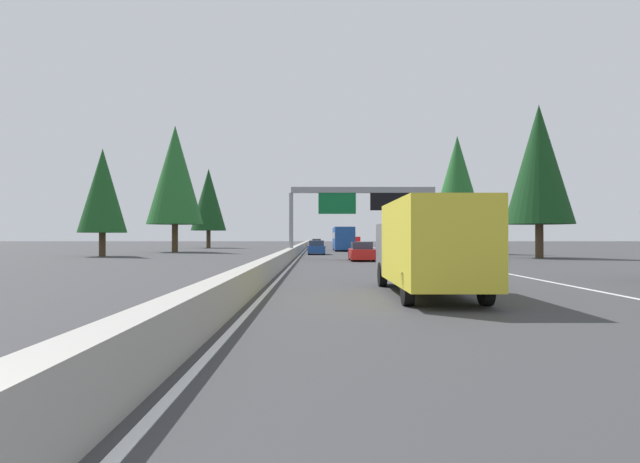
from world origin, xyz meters
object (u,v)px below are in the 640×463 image
object	(u,v)px
conifer_left_near	(102,191)
conifer_left_mid	(175,175)
minivan_near_center	(427,251)
conifer_right_near	(539,164)
box_truck_far_left	(427,245)
bus_mid_center	(343,238)
sedan_mid_left	(316,248)
sedan_distant_b	(361,252)
conifer_left_far	(209,200)
pickup_far_right	(355,242)
sign_gantry_overhead	(365,202)
sedan_mid_right	(317,243)
conifer_right_mid	(457,182)

from	to	relation	value
conifer_left_near	conifer_left_mid	world-z (taller)	conifer_left_mid
minivan_near_center	conifer_right_near	bearing A→B (deg)	-42.97
box_truck_far_left	bus_mid_center	bearing A→B (deg)	0.07
sedan_mid_left	conifer_left_mid	size ratio (longest dim) A/B	0.29
conifer_right_near	sedan_mid_left	bearing A→B (deg)	63.43
sedan_distant_b	minivan_near_center	xyz separation A→B (m)	(-7.92, -3.51, 0.27)
conifer_left_far	minivan_near_center	bearing A→B (deg)	-156.11
pickup_far_right	conifer_left_near	world-z (taller)	conifer_left_near
sedan_distant_b	sedan_mid_left	distance (m)	15.70
box_truck_far_left	pickup_far_right	bearing A→B (deg)	-2.35
sign_gantry_overhead	sedan_mid_right	size ratio (longest dim) A/B	2.88
sign_gantry_overhead	conifer_left_near	size ratio (longest dim) A/B	1.24
bus_mid_center	conifer_right_mid	world-z (taller)	conifer_right_mid
minivan_near_center	conifer_right_near	xyz separation A→B (m)	(13.45, -12.53, 7.25)
sedan_mid_left	conifer_right_mid	size ratio (longest dim) A/B	0.34
sign_gantry_overhead	conifer_right_mid	world-z (taller)	conifer_right_mid
pickup_far_right	conifer_left_near	bearing A→B (deg)	150.93
sign_gantry_overhead	sedan_mid_left	world-z (taller)	sign_gantry_overhead
sedan_mid_left	conifer_right_near	bearing A→B (deg)	-116.57
conifer_left_near	sedan_mid_left	bearing A→B (deg)	-73.69
box_truck_far_left	minivan_near_center	size ratio (longest dim) A/B	1.70
box_truck_far_left	conifer_left_mid	xyz separation A→B (m)	(48.86, 20.70, 7.70)
sedan_distant_b	conifer_left_mid	bearing A→B (deg)	40.80
conifer_right_mid	conifer_left_far	bearing A→B (deg)	47.87
box_truck_far_left	sedan_mid_right	size ratio (longest dim) A/B	1.93
bus_mid_center	minivan_near_center	world-z (taller)	bus_mid_center
sign_gantry_overhead	box_truck_far_left	distance (m)	29.70
sign_gantry_overhead	conifer_right_mid	xyz separation A→B (m)	(13.53, -11.37, 3.06)
sedan_distant_b	conifer_left_mid	world-z (taller)	conifer_left_mid
sedan_mid_right	pickup_far_right	xyz separation A→B (m)	(1.70, -7.06, 0.23)
minivan_near_center	pickup_far_right	bearing A→B (deg)	-0.00
box_truck_far_left	pickup_far_right	size ratio (longest dim) A/B	1.52
pickup_far_right	conifer_left_far	size ratio (longest dim) A/B	0.43
sign_gantry_overhead	bus_mid_center	distance (m)	26.63
conifer_right_near	sign_gantry_overhead	bearing A→B (deg)	93.80
minivan_near_center	conifer_left_near	size ratio (longest dim) A/B	0.49
bus_mid_center	conifer_right_near	distance (m)	30.73
conifer_left_far	box_truck_far_left	bearing A→B (deg)	-163.66
conifer_left_far	sedan_mid_left	bearing A→B (deg)	-151.53
minivan_near_center	bus_mid_center	bearing A→B (deg)	5.11
box_truck_far_left	conifer_left_near	size ratio (longest dim) A/B	0.83
sign_gantry_overhead	conifer_left_far	bearing A→B (deg)	26.75
sign_gantry_overhead	minivan_near_center	size ratio (longest dim) A/B	2.54
sedan_mid_right	conifer_left_far	xyz separation A→B (m)	(-8.34, 17.84, 7.29)
pickup_far_right	conifer_left_far	xyz separation A→B (m)	(-10.04, 24.90, 7.06)
bus_mid_center	sedan_mid_left	size ratio (longest dim) A/B	2.61
box_truck_far_left	sedan_distant_b	distance (m)	25.01
box_truck_far_left	pickup_far_right	distance (m)	83.39
box_truck_far_left	sedan_mid_right	xyz separation A→B (m)	(81.62, 3.65, -0.93)
sign_gantry_overhead	conifer_right_mid	distance (m)	17.93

